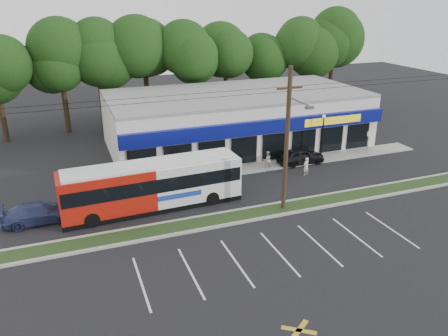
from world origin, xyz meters
name	(u,v)px	position (x,y,z in m)	size (l,w,h in m)	color
ground	(250,223)	(0.00, 0.00, 0.00)	(120.00, 120.00, 0.00)	black
grass_strip	(244,215)	(0.00, 1.00, 0.06)	(40.00, 1.60, 0.12)	#243515
curb_south	(249,221)	(0.00, 0.15, 0.07)	(40.00, 0.25, 0.14)	#9E9E93
curb_north	(239,210)	(0.00, 1.85, 0.07)	(40.00, 0.25, 0.14)	#9E9E93
sidewalk	(261,167)	(5.00, 9.00, 0.05)	(32.00, 2.20, 0.10)	#9E9E93
strip_mall	(237,118)	(5.50, 15.91, 2.65)	(25.00, 12.55, 5.30)	silver
utility_pole	(285,137)	(2.83, 0.93, 5.41)	(50.00, 2.77, 10.00)	black
lamp_post	(323,132)	(11.00, 8.80, 2.67)	(0.30, 0.30, 4.25)	black
sign_post	(369,138)	(16.00, 8.57, 1.56)	(0.45, 0.10, 2.23)	#59595E
tree_line	(192,49)	(4.00, 26.00, 8.42)	(46.76, 6.76, 11.83)	black
metrobus	(153,184)	(-5.49, 4.50, 1.79)	(12.69, 3.18, 3.38)	#AD180D
car_dark	(301,156)	(8.70, 8.50, 0.73)	(1.73, 4.30, 1.46)	black
car_silver	(100,197)	(-9.00, 6.25, 0.66)	(1.39, 3.99, 1.31)	#B1B5BA
car_blue	(40,212)	(-13.00, 5.07, 0.70)	(1.97, 4.85, 1.41)	navy
pedestrian_a	(306,166)	(7.77, 6.00, 0.78)	(0.57, 0.37, 1.56)	silver
pedestrian_b	(267,160)	(5.38, 8.50, 0.80)	(0.77, 0.60, 1.59)	#B4ADA2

